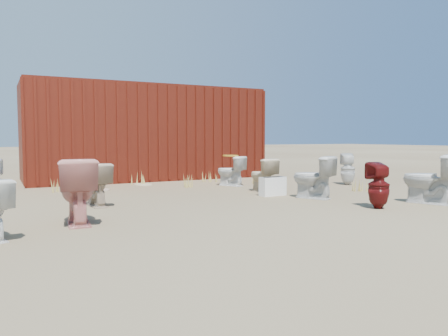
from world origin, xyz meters
name	(u,v)px	position (x,y,z in m)	size (l,w,h in m)	color
ground	(241,204)	(0.00, 0.00, 0.00)	(100.00, 100.00, 0.00)	brown
shipping_container	(144,133)	(0.00, 5.20, 1.20)	(6.00, 2.40, 2.40)	#460D0B
toilet_front_pink	(77,191)	(-2.64, -0.48, 0.41)	(0.46, 0.81, 0.83)	#D9857D
toilet_front_c	(313,177)	(1.45, -0.03, 0.38)	(0.42, 0.74, 0.75)	silver
toilet_front_maroon	(379,186)	(1.62, -1.38, 0.35)	(0.32, 0.32, 0.71)	#5A0F0F
toilet_front_e	(428,179)	(2.74, -1.38, 0.40)	(0.45, 0.79, 0.81)	silver
toilet_back_beige_left	(96,184)	(-2.14, 0.87, 0.34)	(0.38, 0.67, 0.68)	#C2A98E
toilet_back_beige_right	(263,175)	(1.17, 1.18, 0.33)	(0.37, 0.65, 0.67)	beige
toilet_back_yellowlid	(230,171)	(1.13, 2.44, 0.33)	(0.37, 0.65, 0.66)	white
toilet_back_e	(348,169)	(3.60, 1.37, 0.36)	(0.33, 0.33, 0.72)	silver
yellow_lid	(230,156)	(1.13, 2.44, 0.68)	(0.34, 0.42, 0.03)	gold
loose_tank	(273,186)	(1.03, 0.60, 0.17)	(0.50, 0.20, 0.35)	white
loose_lid_near	(100,190)	(-1.66, 2.90, 0.01)	(0.38, 0.49, 0.02)	#CBB093
loose_lid_far	(143,184)	(-0.57, 3.50, 0.01)	(0.36, 0.47, 0.02)	beige
weed_clump_a	(57,186)	(-2.48, 3.01, 0.13)	(0.36, 0.36, 0.27)	#B09C46
weed_clump_b	(192,181)	(0.24, 2.53, 0.14)	(0.32, 0.32, 0.29)	#B09C46
weed_clump_c	(258,177)	(1.93, 2.58, 0.15)	(0.36, 0.36, 0.31)	#B09C46
weed_clump_d	(139,179)	(-0.66, 3.50, 0.15)	(0.30, 0.30, 0.30)	#B09C46
weed_clump_e	(211,176)	(1.12, 3.45, 0.13)	(0.34, 0.34, 0.27)	#B09C46
weed_clump_f	(361,185)	(2.96, 0.32, 0.13)	(0.28, 0.28, 0.26)	#B09C46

